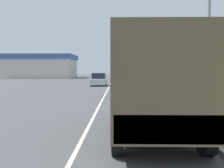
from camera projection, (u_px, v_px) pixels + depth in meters
name	position (u px, v px, depth m)	size (l,w,h in m)	color
ground_plane	(110.00, 85.00, 39.83)	(180.00, 180.00, 0.00)	#4C4C4F
lane_centre_stripe	(110.00, 85.00, 39.83)	(0.12, 120.00, 0.00)	silver
sidewalk_right	(142.00, 84.00, 39.73)	(1.80, 120.00, 0.12)	#9E9B93
grass_strip_right	(173.00, 85.00, 39.64)	(7.00, 120.00, 0.02)	#4C7538
military_truck	(152.00, 82.00, 8.83)	(2.46, 6.74, 3.14)	#606647
car_nearest_ahead	(126.00, 87.00, 22.19)	(1.92, 4.45, 1.59)	navy
car_second_ahead	(99.00, 80.00, 37.32)	(1.94, 4.86, 1.67)	#B7BABF
car_third_ahead	(121.00, 78.00, 51.14)	(1.72, 4.33, 1.50)	black
lamp_post	(204.00, 1.00, 11.28)	(1.69, 0.24, 8.12)	gray
utility_box	(223.00, 105.00, 13.62)	(0.55, 0.45, 0.70)	#3D7042
building_distant	(41.00, 66.00, 73.17)	(17.74, 13.49, 5.97)	beige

